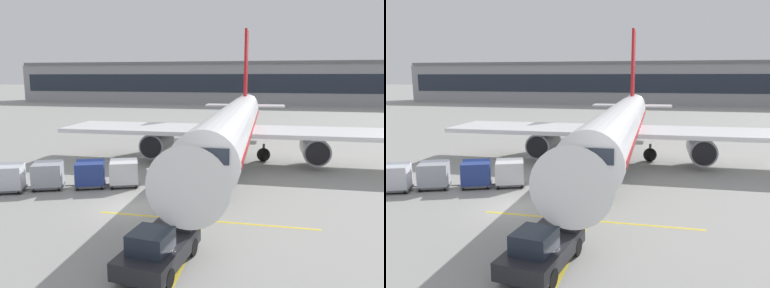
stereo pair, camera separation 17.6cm
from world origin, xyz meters
The scene contains 17 objects.
ground_plane centered at (0.00, 0.00, 0.00)m, with size 600.00×600.00×0.00m, color gray.
parked_airplane centered at (4.41, 13.36, 3.31)m, with size 30.88×40.22×13.37m.
belt_loader centered at (0.60, 6.90, 0.85)m, with size 5.30×3.61×2.93m.
baggage_cart_lead centered at (-2.26, 4.07, 1.00)m, with size 2.82×2.22×1.91m.
baggage_cart_second centered at (-4.44, 3.30, 1.00)m, with size 2.82×2.22×1.91m.
baggage_cart_third centered at (-7.10, 2.38, 1.00)m, with size 2.82×2.22×1.91m.
baggage_cart_fourth centered at (-9.28, 1.20, 1.00)m, with size 2.82×2.22×1.91m.
pushback_tug centered at (3.54, -6.41, 0.83)m, with size 2.62×4.62×1.83m.
ground_crew_by_loader centered at (-2.30, 3.66, 1.00)m, with size 0.57×0.26×1.74m.
ground_crew_by_carts centered at (1.34, 3.68, 1.00)m, with size 0.35×0.55×1.74m.
ground_crew_marshaller centered at (-2.30, 4.82, 1.00)m, with size 0.50×0.40×1.74m.
safety_cone_engine_keepout centered at (-0.69, 13.13, 0.30)m, with size 0.54×0.54×0.62m.
safety_cone_wingtip centered at (-1.87, 11.13, 0.30)m, with size 0.54×0.54×0.62m.
safety_cone_nose_mark centered at (-0.16, 10.72, 0.37)m, with size 0.68×0.68×0.76m.
apron_guidance_line_lead_in centered at (4.42, 12.61, 0.00)m, with size 0.20×110.00×0.01m.
apron_guidance_line_stop_bar centered at (4.42, -1.08, 0.00)m, with size 12.00×0.20×0.01m.
terminal_building centered at (1.94, 91.15, 5.78)m, with size 138.54×16.26×11.67m.
Camera 1 is at (7.86, -19.93, 7.61)m, focal length 35.31 mm.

